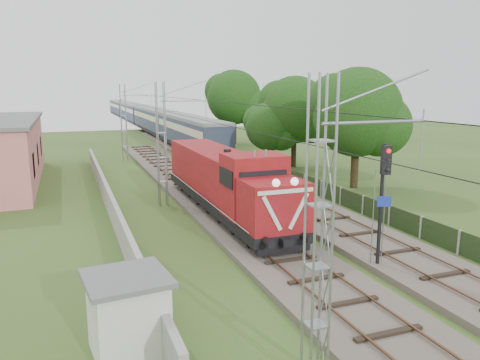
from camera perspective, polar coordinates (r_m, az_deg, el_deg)
name	(u,v)px	position (r m, az deg, el deg)	size (l,w,h in m)	color
ground	(284,262)	(21.24, 5.39, -9.94)	(140.00, 140.00, 0.00)	#374C1C
track_main	(232,218)	(27.31, -1.03, -4.63)	(4.20, 70.00, 0.45)	#6B6054
track_side	(236,174)	(40.89, -0.50, 0.71)	(4.20, 80.00, 0.45)	#6B6054
catenary	(162,144)	(30.55, -9.45, 4.31)	(3.31, 70.00, 8.00)	gray
boundary_wall	(108,199)	(30.65, -15.78, -2.21)	(0.25, 40.00, 1.50)	#9E9E99
fence	(390,215)	(27.60, 17.78, -4.12)	(0.12, 32.00, 1.20)	black
locomotive	(225,180)	(27.93, -1.85, -0.02)	(2.94, 16.78, 4.26)	black
coach_rake	(142,115)	(90.38, -11.84, 7.80)	(3.15, 94.06, 3.64)	black
signal_post	(384,185)	(20.01, 17.10, -0.59)	(0.59, 0.47, 5.42)	black
relay_hut	(128,314)	(14.43, -13.47, -15.62)	(2.56, 2.56, 2.40)	silver
tree_a	(358,113)	(36.71, 14.22, 7.88)	(7.08, 6.74, 9.17)	#382916
tree_b	(295,111)	(45.50, 6.78, 8.40)	(6.75, 6.43, 8.75)	#382916
tree_c	(270,127)	(44.83, 3.71, 6.47)	(4.88, 4.65, 6.33)	#382916
tree_d	(235,98)	(64.09, -0.64, 9.98)	(7.72, 7.35, 10.00)	#382916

